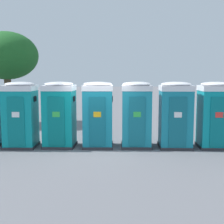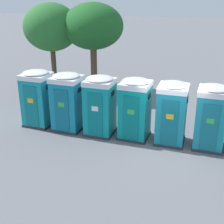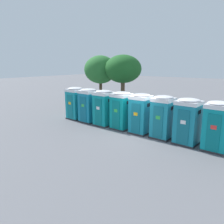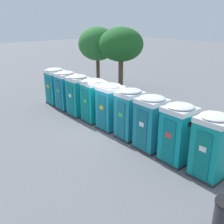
% 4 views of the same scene
% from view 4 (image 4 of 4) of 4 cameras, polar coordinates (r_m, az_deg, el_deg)
% --- Properties ---
extents(ground_plane, '(120.00, 120.00, 0.00)m').
position_cam_4_polar(ground_plane, '(14.25, -1.73, -4.03)').
color(ground_plane, slate).
extents(portapotty_0, '(1.27, 1.27, 2.54)m').
position_cam_4_polar(portapotty_0, '(18.86, -12.15, 5.56)').
color(portapotty_0, '#2D2D33').
rests_on(portapotty_0, ground).
extents(portapotty_1, '(1.31, 1.27, 2.54)m').
position_cam_4_polar(portapotty_1, '(17.57, -9.96, 4.68)').
color(portapotty_1, '#2D2D33').
rests_on(portapotty_1, ground).
extents(portapotty_2, '(1.24, 1.25, 2.54)m').
position_cam_4_polar(portapotty_2, '(16.32, -7.33, 3.68)').
color(portapotty_2, '#2D2D33').
rests_on(portapotty_2, ground).
extents(portapotty_3, '(1.28, 1.29, 2.54)m').
position_cam_4_polar(portapotty_3, '(15.18, -3.99, 2.57)').
color(portapotty_3, '#2D2D33').
rests_on(portapotty_3, ground).
extents(portapotty_4, '(1.20, 1.24, 2.54)m').
position_cam_4_polar(portapotty_4, '(14.04, -0.43, 1.21)').
color(portapotty_4, '#2D2D33').
rests_on(portapotty_4, ground).
extents(portapotty_5, '(1.23, 1.27, 2.54)m').
position_cam_4_polar(portapotty_5, '(13.00, 3.84, -0.36)').
color(portapotty_5, '#2D2D33').
rests_on(portapotty_5, ground).
extents(portapotty_6, '(1.32, 1.28, 2.54)m').
position_cam_4_polar(portapotty_6, '(11.97, 8.46, -2.32)').
color(portapotty_6, '#2D2D33').
rests_on(portapotty_6, ground).
extents(portapotty_7, '(1.26, 1.27, 2.54)m').
position_cam_4_polar(portapotty_7, '(11.11, 14.14, -4.50)').
color(portapotty_7, '#2D2D33').
rests_on(portapotty_7, ground).
extents(portapotty_8, '(1.22, 1.23, 2.54)m').
position_cam_4_polar(portapotty_8, '(10.41, 20.79, -6.91)').
color(portapotty_8, '#2D2D33').
rests_on(portapotty_8, ground).
extents(street_tree_0, '(3.49, 3.49, 5.18)m').
position_cam_4_polar(street_tree_0, '(21.12, 1.99, 14.42)').
color(street_tree_0, brown).
rests_on(street_tree_0, ground).
extents(street_tree_1, '(3.22, 3.22, 5.15)m').
position_cam_4_polar(street_tree_1, '(22.69, -3.17, 14.55)').
color(street_tree_1, '#4C3826').
rests_on(street_tree_1, ground).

